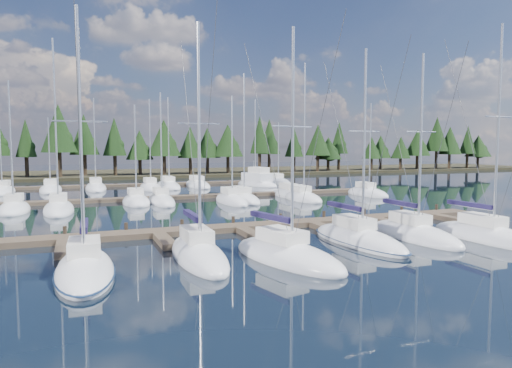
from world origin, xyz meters
name	(u,v)px	position (x,y,z in m)	size (l,w,h in m)	color
ground	(198,210)	(0.00, 30.00, 0.00)	(260.00, 260.00, 0.00)	black
far_shore	(131,174)	(0.00, 90.00, 0.30)	(220.00, 30.00, 0.60)	#2B2718
main_dock	(240,229)	(0.00, 17.36, 0.20)	(44.00, 6.13, 0.90)	brown
back_docks	(163,190)	(0.00, 49.58, 0.20)	(50.00, 21.80, 0.40)	brown
front_sailboat_1	(85,270)	(-10.91, 9.26, 0.28)	(3.12, 8.42, 13.50)	white
front_sailboat_2	(198,254)	(-4.98, 10.35, 0.29)	(2.71, 8.84, 13.60)	white
front_sailboat_3	(286,256)	(-0.54, 8.30, 0.28)	(4.92, 9.20, 13.29)	white
front_sailboat_4	(358,239)	(5.69, 10.66, 0.28)	(3.12, 9.56, 13.11)	white
front_sailboat_5	(413,234)	(10.20, 10.67, 0.29)	(2.88, 8.90, 13.15)	white
front_sailboat_6	(487,236)	(14.23, 8.23, 0.30)	(2.59, 9.25, 14.85)	white
back_sailboat_rows	(168,193)	(-0.15, 45.34, 0.26)	(48.81, 32.86, 17.09)	white
motor_yacht_right	(257,182)	(15.85, 53.92, 0.54)	(5.54, 10.36, 4.94)	white
tree_line	(134,141)	(-0.28, 80.11, 7.42)	(185.58, 11.52, 13.57)	black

